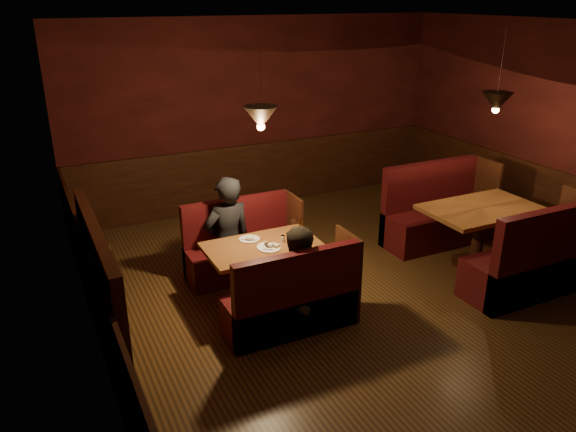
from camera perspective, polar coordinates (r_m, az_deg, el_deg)
name	(u,v)px	position (r m, az deg, el deg)	size (l,w,h in m)	color
room	(368,216)	(5.84, 8.09, -0.01)	(6.02, 7.02, 2.92)	#362410
main_table	(264,258)	(6.13, -2.43, -4.25)	(1.24, 0.75, 0.87)	brown
main_bench_far	(242,251)	(6.81, -4.67, -3.53)	(1.36, 0.49, 0.93)	black
main_bench_near	(294,305)	(5.67, 0.63, -8.98)	(1.36, 0.49, 0.93)	black
second_table	(480,223)	(7.25, 18.94, -0.63)	(1.39, 0.89, 0.78)	brown
second_bench_far	(436,217)	(7.91, 14.79, -0.11)	(1.53, 0.57, 1.09)	black
second_bench_near	(533,266)	(6.86, 23.66, -4.72)	(1.53, 0.57, 1.09)	black
diner_a	(227,215)	(6.50, -6.22, 0.10)	(0.59, 0.39, 1.62)	black
diner_b	(303,263)	(5.53, 1.55, -4.80)	(0.70, 0.55, 1.44)	#2A241B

